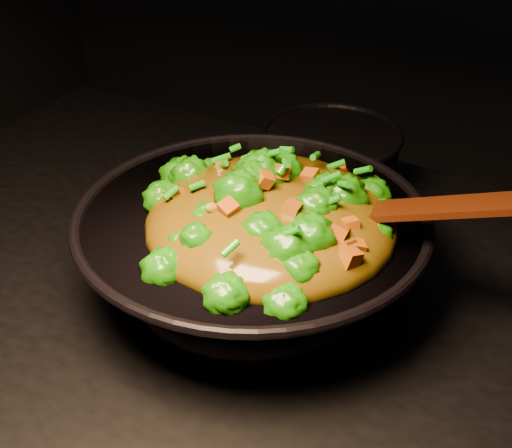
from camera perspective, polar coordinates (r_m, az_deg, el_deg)
The scene contains 4 objects.
wok at distance 0.97m, azimuth -0.28°, elevation -2.45°, with size 0.42×0.42×0.12m, color black, non-canonical shape.
stir_fry at distance 0.89m, azimuth 1.14°, elevation 2.51°, with size 0.29×0.29×0.10m, color #1E7908, non-canonical shape.
spatula at distance 0.87m, azimuth 11.27°, elevation 1.06°, with size 0.29×0.04×0.01m, color #3C1606.
back_pot at distance 1.17m, azimuth 5.38°, elevation 4.25°, with size 0.20×0.20×0.11m, color black.
Camera 1 is at (0.40, -0.67, 1.52)m, focal length 55.00 mm.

